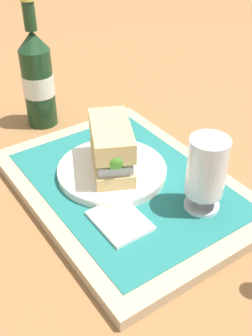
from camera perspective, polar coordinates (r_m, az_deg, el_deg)
name	(u,v)px	position (r m, az deg, el deg)	size (l,w,h in m)	color
ground_plane	(126,191)	(0.73, 0.00, -3.19)	(3.00, 3.00, 0.00)	olive
tray	(126,187)	(0.72, 0.00, -2.57)	(0.44, 0.32, 0.02)	tan
placemat	(126,182)	(0.71, 0.00, -1.91)	(0.38, 0.27, 0.00)	#1E6B66
plate	(112,171)	(0.73, -1.92, -0.37)	(0.19, 0.19, 0.01)	silver
sandwich	(112,148)	(0.70, -1.97, 2.78)	(0.14, 0.11, 0.08)	tan
beer_glass	(206,172)	(0.63, 10.91, -0.48)	(0.06, 0.06, 0.12)	silver
napkin_folded	(120,221)	(0.64, -0.84, -7.22)	(0.09, 0.07, 0.01)	white
second_bottle	(38,78)	(0.90, -11.99, 11.90)	(0.07, 0.07, 0.27)	#19381E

